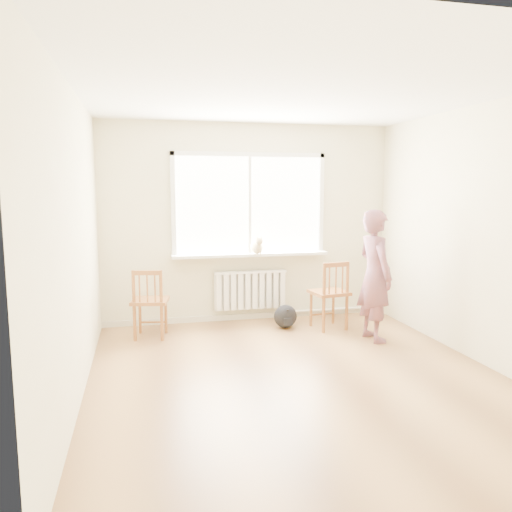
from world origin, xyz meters
TOP-DOWN VIEW (x-y plane):
  - floor at (0.00, 0.00)m, footprint 4.50×4.50m
  - ceiling at (0.00, 0.00)m, footprint 4.50×4.50m
  - back_wall at (0.00, 2.25)m, footprint 4.00×0.01m
  - window at (0.00, 2.22)m, footprint 2.12×0.05m
  - windowsill at (0.00, 2.14)m, footprint 2.15×0.22m
  - radiator at (0.00, 2.16)m, footprint 1.00×0.12m
  - heating_pipe at (1.25, 2.19)m, footprint 1.40×0.04m
  - baseboard at (0.00, 2.23)m, footprint 4.00×0.03m
  - chair_left at (-1.38, 1.63)m, footprint 0.50×0.48m
  - chair_right at (0.93, 1.50)m, footprint 0.50×0.49m
  - person at (1.27, 0.96)m, footprint 0.43×0.61m
  - cat at (0.07, 2.06)m, footprint 0.18×0.37m
  - backpack at (0.37, 1.69)m, footprint 0.35×0.28m

SIDE VIEW (x-z plane):
  - floor at x=0.00m, z-range 0.00..0.00m
  - baseboard at x=0.00m, z-range 0.00..0.08m
  - heating_pipe at x=1.25m, z-range 0.06..0.10m
  - backpack at x=0.37m, z-range 0.00..0.31m
  - chair_left at x=-1.38m, z-range 0.00..0.87m
  - radiator at x=0.00m, z-range 0.16..0.71m
  - chair_right at x=0.93m, z-range 0.00..0.91m
  - person at x=1.27m, z-range 0.00..1.58m
  - windowsill at x=0.00m, z-range 0.91..0.95m
  - cat at x=0.07m, z-range 0.93..1.18m
  - back_wall at x=0.00m, z-range 0.00..2.70m
  - window at x=0.00m, z-range 0.95..2.37m
  - ceiling at x=0.00m, z-range 2.70..2.70m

